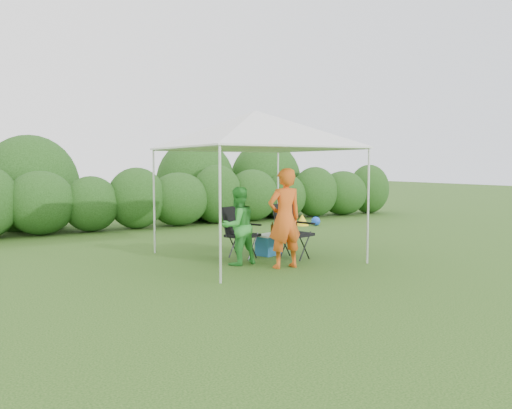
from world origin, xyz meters
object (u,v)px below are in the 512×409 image
man (285,218)px  woman (238,226)px  canopy (255,130)px  chair_left (239,229)px  cooler (269,245)px  chair_right (291,227)px

man → woman: size_ratio=1.24×
canopy → chair_left: 1.93m
man → cooler: man is taller
chair_right → cooler: (-0.21, 0.48, -0.39)m
canopy → cooler: size_ratio=5.29×
canopy → chair_right: (0.61, -0.32, -1.87)m
cooler → chair_left: bearing=154.3°
chair_right → chair_left: chair_right is taller
chair_left → cooler: size_ratio=1.70×
woman → cooler: woman is taller
canopy → cooler: canopy is taller
cooler → woman: bearing=-171.5°
canopy → woman: bearing=-146.6°
chair_right → man: (-0.63, -0.72, 0.28)m
man → cooler: (0.42, 1.20, -0.66)m
woman → chair_right: bearing=175.1°
chair_right → man: 1.00m
chair_right → cooler: bearing=99.3°
woman → cooler: size_ratio=2.41×
canopy → cooler: 2.29m
chair_left → woman: bearing=-143.8°
chair_right → cooler: size_ratio=1.80×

